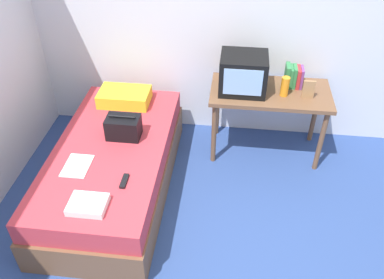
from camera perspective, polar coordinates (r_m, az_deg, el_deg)
ground_plane at (r=3.33m, az=1.73°, el=-18.27°), size 8.00×8.00×0.00m
wall_back at (r=4.11m, az=4.88°, el=17.04°), size 5.20×0.10×2.60m
bed at (r=3.82m, az=-11.02°, el=-3.95°), size 1.00×2.00×0.52m
desk at (r=4.05m, az=10.91°, el=5.66°), size 1.16×0.60×0.74m
tv at (r=3.89m, az=7.25°, el=9.27°), size 0.44×0.39×0.36m
water_bottle at (r=3.91m, az=13.00°, el=7.32°), size 0.08×0.08×0.19m
book_row at (r=4.08m, az=14.15°, el=8.65°), size 0.17×0.17×0.22m
picture_frame at (r=3.93m, az=16.16°, el=6.82°), size 0.11×0.02×0.18m
pillow at (r=4.16m, az=-9.52°, el=5.98°), size 0.51×0.33×0.13m
handbag at (r=3.67m, az=-9.66°, el=1.74°), size 0.30×0.20×0.23m
magazine at (r=3.50m, az=-15.92°, el=-3.58°), size 0.21×0.29×0.01m
remote_dark at (r=3.27m, az=-9.55°, el=-5.81°), size 0.04×0.16×0.02m
folded_towel at (r=3.12m, az=-14.51°, el=-8.90°), size 0.28×0.22×0.06m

